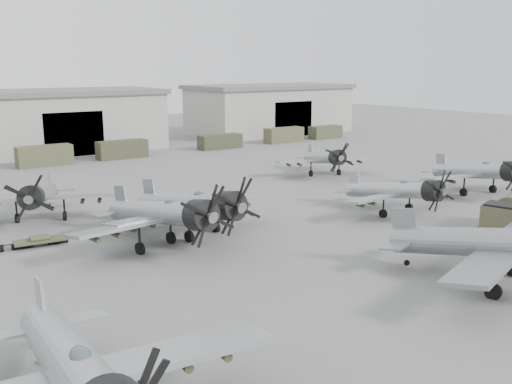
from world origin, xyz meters
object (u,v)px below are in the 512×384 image
aircraft_near_0 (77,374)px  aircraft_mid_2 (399,191)px  aircraft_mid_3 (481,172)px  aircraft_near_1 (511,244)px  aircraft_far_0 (39,195)px  aircraft_mid_1 (194,205)px  aircraft_far_1 (326,158)px  aircraft_extra_720 (166,214)px  tug_trailer (7,244)px

aircraft_near_0 → aircraft_mid_2: size_ratio=1.26×
aircraft_mid_3 → aircraft_mid_2: bearing=-165.8°
aircraft_near_1 → aircraft_far_0: 33.83m
aircraft_mid_1 → aircraft_far_1: size_ratio=1.20×
aircraft_mid_2 → aircraft_mid_3: bearing=0.2°
aircraft_mid_1 → aircraft_far_0: 13.34m
aircraft_near_0 → aircraft_extra_720: 20.40m
aircraft_near_0 → aircraft_extra_720: bearing=60.7°
aircraft_mid_2 → aircraft_extra_720: size_ratio=0.84×
aircraft_mid_1 → aircraft_far_0: bearing=118.6°
aircraft_near_0 → aircraft_mid_1: aircraft_near_0 is taller
aircraft_near_1 → aircraft_far_0: size_ratio=1.19×
aircraft_mid_2 → aircraft_far_1: (6.62, 16.07, -0.00)m
aircraft_far_0 → aircraft_extra_720: bearing=-43.7°
aircraft_near_0 → aircraft_mid_2: 34.08m
aircraft_mid_3 → aircraft_far_1: size_ratio=1.12×
aircraft_mid_1 → aircraft_mid_2: bearing=-20.6°
aircraft_far_1 → aircraft_extra_720: 29.28m
aircraft_mid_1 → tug_trailer: bearing=150.9°
aircraft_mid_2 → tug_trailer: bearing=160.8°
aircraft_extra_720 → aircraft_far_1: bearing=19.2°
aircraft_mid_2 → aircraft_far_1: same height
aircraft_mid_2 → aircraft_extra_720: 19.87m
aircraft_mid_3 → tug_trailer: aircraft_mid_3 is taller
aircraft_mid_3 → aircraft_near_1: bearing=-131.2°
aircraft_mid_1 → aircraft_mid_3: size_ratio=1.07×
aircraft_near_0 → aircraft_far_1: aircraft_near_0 is taller
aircraft_mid_3 → aircraft_extra_720: size_ratio=0.93×
aircraft_near_1 → aircraft_far_0: bearing=104.0°
aircraft_far_0 → aircraft_far_1: size_ratio=1.06×
aircraft_mid_1 → aircraft_extra_720: size_ratio=1.00×
aircraft_near_1 → aircraft_mid_3: 24.52m
aircraft_far_0 → aircraft_near_1: bearing=-36.1°
aircraft_far_1 → aircraft_mid_3: bearing=-49.3°
tug_trailer → aircraft_mid_3: bearing=-5.1°
aircraft_near_0 → tug_trailer: bearing=88.5°
aircraft_near_1 → aircraft_far_0: (-17.23, 29.11, -0.36)m
aircraft_far_0 → aircraft_far_1: 31.29m
aircraft_mid_3 → tug_trailer: size_ratio=2.07×
aircraft_far_0 → aircraft_extra_720: aircraft_extra_720 is taller
aircraft_mid_1 → aircraft_extra_720: 2.93m
aircraft_mid_1 → aircraft_near_1: bearing=-69.7°
aircraft_mid_1 → aircraft_extra_720: bearing=-167.5°
tug_trailer → aircraft_mid_2: bearing=-10.7°
aircraft_near_1 → aircraft_mid_3: bearing=20.2°
aircraft_near_0 → aircraft_near_1: bearing=4.1°
aircraft_near_0 → aircraft_mid_2: (31.20, 13.71, -0.51)m
aircraft_mid_3 → aircraft_mid_1: bearing=-175.1°
aircraft_extra_720 → tug_trailer: size_ratio=2.22×
aircraft_far_1 → aircraft_extra_720: (-26.25, -12.98, 0.37)m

